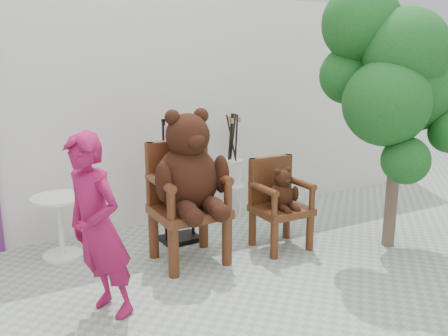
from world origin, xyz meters
name	(u,v)px	position (x,y,z in m)	size (l,w,h in m)	color
ground_plane	(307,295)	(0.00, 0.00, 0.00)	(60.00, 60.00, 0.00)	#959F8E
back_wall	(174,108)	(0.00, 3.10, 1.50)	(9.00, 1.00, 3.00)	silver
chair_big	(188,178)	(-0.63, 1.27, 0.94)	(0.83, 0.88, 1.68)	#411F0E
chair_small	(279,197)	(0.47, 1.13, 0.61)	(0.60, 0.55, 1.06)	#411F0E
person	(98,228)	(-1.79, 0.56, 0.82)	(0.59, 0.39, 1.63)	maroon
cafe_table	(60,219)	(-1.84, 2.07, 0.44)	(0.60, 0.60, 0.70)	white
display_stand	(179,195)	(-0.49, 1.84, 0.58)	(0.46, 0.36, 1.51)	black
stool_bucket	(232,172)	(0.54, 2.35, 0.64)	(0.32, 0.32, 1.45)	white
tree	(395,80)	(1.46, 0.44, 1.96)	(1.67, 1.40, 2.98)	#4A382C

